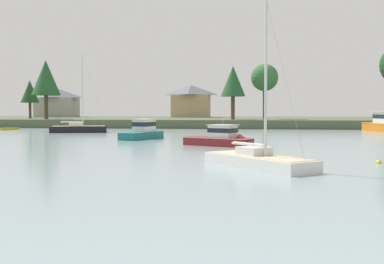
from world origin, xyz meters
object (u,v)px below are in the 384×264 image
at_px(sailboat_black, 78,131).
at_px(dinghy_yellow, 8,129).
at_px(cruiser_orange, 383,127).
at_px(cruiser_maroon, 225,141).
at_px(mooring_buoy_yellow, 379,162).
at_px(cruiser_teal, 145,134).
at_px(sailboat_white, 258,164).

relative_size(sailboat_black, dinghy_yellow, 3.26).
xyz_separation_m(sailboat_black, cruiser_orange, (45.38, 9.79, 0.42)).
height_order(cruiser_maroon, mooring_buoy_yellow, cruiser_maroon).
height_order(dinghy_yellow, cruiser_teal, cruiser_teal).
xyz_separation_m(cruiser_orange, dinghy_yellow, (-60.27, -2.81, -0.54)).
relative_size(cruiser_orange, sailboat_white, 1.11).
height_order(dinghy_yellow, mooring_buoy_yellow, dinghy_yellow).
xyz_separation_m(cruiser_orange, cruiser_maroon, (-22.28, -33.13, -0.24)).
bearing_deg(sailboat_white, cruiser_orange, 68.50).
bearing_deg(mooring_buoy_yellow, sailboat_white, -157.25).
height_order(sailboat_black, dinghy_yellow, sailboat_black).
bearing_deg(dinghy_yellow, cruiser_teal, -35.67).
bearing_deg(cruiser_teal, dinghy_yellow, 144.33).
relative_size(cruiser_maroon, cruiser_teal, 0.97).
xyz_separation_m(sailboat_white, mooring_buoy_yellow, (7.45, 3.12, -0.15)).
height_order(cruiser_maroon, sailboat_white, sailboat_white).
bearing_deg(cruiser_maroon, sailboat_black, 134.70).
bearing_deg(sailboat_black, dinghy_yellow, 154.89).
bearing_deg(cruiser_orange, cruiser_maroon, -123.91).
distance_m(cruiser_maroon, dinghy_yellow, 48.61).
xyz_separation_m(sailboat_black, mooring_buoy_yellow, (33.44, -36.29, -0.20)).
distance_m(sailboat_black, sailboat_white, 47.21).
bearing_deg(mooring_buoy_yellow, sailboat_black, 132.67).
distance_m(cruiser_maroon, mooring_buoy_yellow, 16.57).
distance_m(sailboat_black, cruiser_orange, 46.42).
distance_m(sailboat_black, cruiser_maroon, 32.84).
bearing_deg(cruiser_maroon, cruiser_orange, 56.09).
distance_m(sailboat_white, dinghy_yellow, 61.83).
bearing_deg(sailboat_black, cruiser_orange, 12.17).
xyz_separation_m(sailboat_white, cruiser_teal, (-12.85, 26.27, 0.33)).
xyz_separation_m(sailboat_white, dinghy_yellow, (-40.88, 46.39, -0.07)).
bearing_deg(cruiser_maroon, dinghy_yellow, 141.41).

